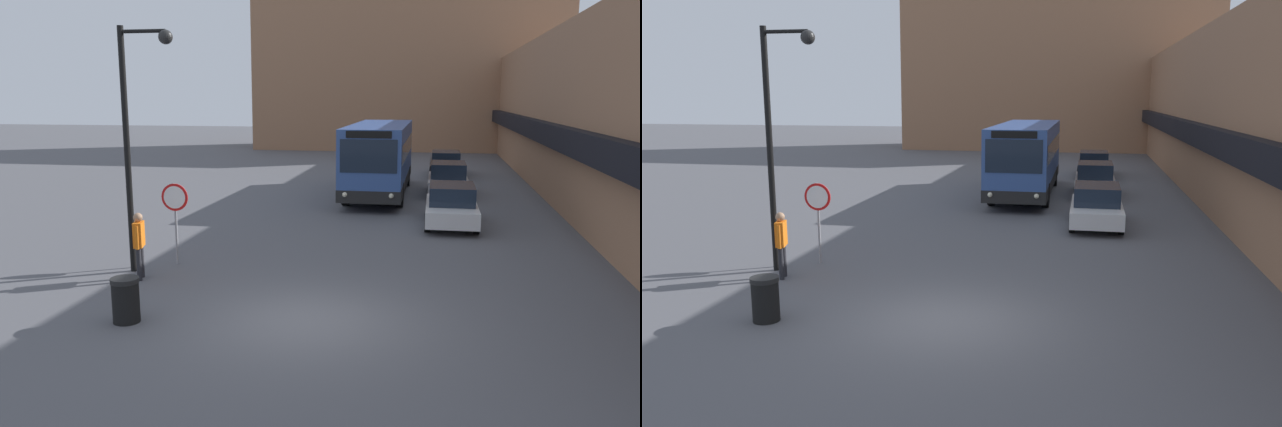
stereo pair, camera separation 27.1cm
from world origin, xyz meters
The scene contains 11 objects.
ground_plane centered at (0.00, 0.00, 0.00)m, with size 160.00×160.00×0.00m, color #515156.
building_row_right centered at (9.97, 24.00, 3.77)m, with size 5.50×60.00×7.57m.
building_backdrop_far centered at (0.00, 44.09, 7.12)m, with size 26.00×8.00×14.23m.
city_bus centered at (0.01, 17.15, 1.80)m, with size 2.59×10.49×3.34m.
parked_car_front centered at (3.20, 10.57, 0.73)m, with size 1.85×4.27×1.47m.
parked_car_middle centered at (3.20, 17.80, 0.75)m, with size 1.86×4.41×1.52m.
parked_car_back centered at (3.20, 25.17, 0.70)m, with size 1.85×4.55×1.41m.
stop_sign centered at (-4.46, 3.74, 1.65)m, with size 0.76×0.08×2.27m.
street_lamp centered at (-5.04, 2.85, 3.95)m, with size 1.46×0.36×6.37m.
pedestrian centered at (-4.80, 2.20, 1.04)m, with size 0.32×0.55×1.73m.
trash_bin centered at (-3.66, -0.75, 0.48)m, with size 0.59×0.59×0.95m.
Camera 2 is at (2.80, -12.11, 4.64)m, focal length 35.00 mm.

